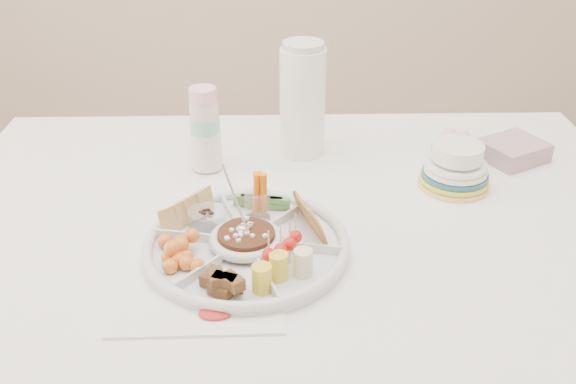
{
  "coord_description": "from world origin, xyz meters",
  "views": [
    {
      "loc": [
        -0.04,
        -1.14,
        1.46
      ],
      "look_at": [
        -0.02,
        -0.05,
        0.83
      ],
      "focal_mm": 40.0,
      "sensor_mm": 36.0,
      "label": 1
    }
  ],
  "objects_px": {
    "plate_stack": "(456,166)",
    "party_tray": "(247,242)",
    "dining_table": "(295,346)",
    "thermos": "(303,98)"
  },
  "relations": [
    {
      "from": "dining_table",
      "to": "party_tray",
      "type": "distance_m",
      "value": 0.44
    },
    {
      "from": "dining_table",
      "to": "thermos",
      "type": "height_order",
      "value": "thermos"
    },
    {
      "from": "dining_table",
      "to": "plate_stack",
      "type": "distance_m",
      "value": 0.57
    },
    {
      "from": "dining_table",
      "to": "plate_stack",
      "type": "bearing_deg",
      "value": 15.65
    },
    {
      "from": "dining_table",
      "to": "thermos",
      "type": "xyz_separation_m",
      "value": [
        0.02,
        0.28,
        0.52
      ]
    },
    {
      "from": "thermos",
      "to": "plate_stack",
      "type": "bearing_deg",
      "value": -28.31
    },
    {
      "from": "dining_table",
      "to": "thermos",
      "type": "bearing_deg",
      "value": 85.12
    },
    {
      "from": "dining_table",
      "to": "party_tray",
      "type": "height_order",
      "value": "party_tray"
    },
    {
      "from": "plate_stack",
      "to": "party_tray",
      "type": "bearing_deg",
      "value": -151.43
    },
    {
      "from": "dining_table",
      "to": "plate_stack",
      "type": "relative_size",
      "value": 9.7
    }
  ]
}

